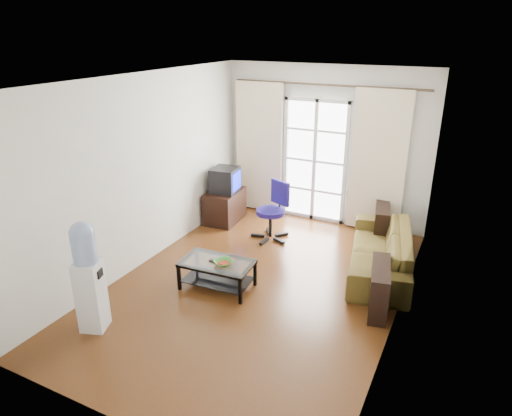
% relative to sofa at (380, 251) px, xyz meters
% --- Properties ---
extents(floor, '(5.20, 5.20, 0.00)m').
position_rel_sofa_xyz_m(floor, '(-1.36, -1.18, -0.30)').
color(floor, '#5B3315').
rests_on(floor, ground).
extents(ceiling, '(5.20, 5.20, 0.00)m').
position_rel_sofa_xyz_m(ceiling, '(-1.36, -1.18, 2.40)').
color(ceiling, white).
rests_on(ceiling, wall_back).
extents(wall_back, '(3.60, 0.02, 2.70)m').
position_rel_sofa_xyz_m(wall_back, '(-1.36, 1.42, 1.05)').
color(wall_back, silver).
rests_on(wall_back, floor).
extents(wall_front, '(3.60, 0.02, 2.70)m').
position_rel_sofa_xyz_m(wall_front, '(-1.36, -3.78, 1.05)').
color(wall_front, silver).
rests_on(wall_front, floor).
extents(wall_left, '(0.02, 5.20, 2.70)m').
position_rel_sofa_xyz_m(wall_left, '(-3.16, -1.18, 1.05)').
color(wall_left, silver).
rests_on(wall_left, floor).
extents(wall_right, '(0.02, 5.20, 2.70)m').
position_rel_sofa_xyz_m(wall_right, '(0.44, -1.18, 1.05)').
color(wall_right, silver).
rests_on(wall_right, floor).
extents(french_door, '(1.16, 0.06, 2.15)m').
position_rel_sofa_xyz_m(french_door, '(-1.51, 1.37, 0.78)').
color(french_door, white).
rests_on(french_door, wall_back).
extents(curtain_rod, '(3.30, 0.04, 0.04)m').
position_rel_sofa_xyz_m(curtain_rod, '(-1.36, 1.32, 2.08)').
color(curtain_rod, '#4C3F2D').
rests_on(curtain_rod, wall_back).
extents(curtain_left, '(0.90, 0.07, 2.35)m').
position_rel_sofa_xyz_m(curtain_left, '(-2.56, 1.30, 0.90)').
color(curtain_left, '#F5E7C5').
rests_on(curtain_left, curtain_rod).
extents(curtain_right, '(0.90, 0.07, 2.35)m').
position_rel_sofa_xyz_m(curtain_right, '(-0.41, 1.30, 0.90)').
color(curtain_right, '#F5E7C5').
rests_on(curtain_right, curtain_rod).
extents(radiator, '(0.64, 0.12, 0.64)m').
position_rel_sofa_xyz_m(radiator, '(-0.56, 1.32, 0.03)').
color(radiator, '#9B9A9D').
rests_on(radiator, floor).
extents(sofa, '(2.35, 1.59, 0.59)m').
position_rel_sofa_xyz_m(sofa, '(0.00, 0.00, 0.00)').
color(sofa, brown).
rests_on(sofa, floor).
extents(coffee_table, '(0.98, 0.61, 0.38)m').
position_rel_sofa_xyz_m(coffee_table, '(-1.82, -1.46, -0.05)').
color(coffee_table, silver).
rests_on(coffee_table, floor).
extents(bowl, '(0.42, 0.42, 0.06)m').
position_rel_sofa_xyz_m(bowl, '(-1.70, -1.49, 0.12)').
color(bowl, green).
rests_on(bowl, coffee_table).
extents(book, '(0.18, 0.23, 0.02)m').
position_rel_sofa_xyz_m(book, '(-1.80, -1.41, 0.10)').
color(book, maroon).
rests_on(book, coffee_table).
extents(remote, '(0.16, 0.05, 0.02)m').
position_rel_sofa_xyz_m(remote, '(-1.84, -1.48, 0.10)').
color(remote, black).
rests_on(remote, coffee_table).
extents(tv_stand, '(0.56, 0.80, 0.56)m').
position_rel_sofa_xyz_m(tv_stand, '(-2.87, 0.55, -0.02)').
color(tv_stand, black).
rests_on(tv_stand, floor).
extents(crt_tv, '(0.51, 0.51, 0.42)m').
position_rel_sofa_xyz_m(crt_tv, '(-2.87, 0.55, 0.48)').
color(crt_tv, black).
rests_on(crt_tv, tv_stand).
extents(task_chair, '(0.85, 0.85, 0.95)m').
position_rel_sofa_xyz_m(task_chair, '(-1.82, 0.27, -0.02)').
color(task_chair, black).
rests_on(task_chair, floor).
extents(water_cooler, '(0.35, 0.35, 1.33)m').
position_rel_sofa_xyz_m(water_cooler, '(-2.64, -2.84, 0.40)').
color(water_cooler, silver).
rests_on(water_cooler, floor).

